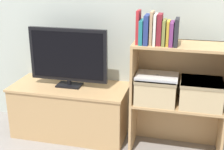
% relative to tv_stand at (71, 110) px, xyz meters
% --- Properties ---
extents(wall_back, '(10.00, 0.05, 2.40)m').
position_rel_tv_stand_xyz_m(wall_back, '(0.41, 0.26, 0.96)').
color(wall_back, '#B2BCB2').
rests_on(wall_back, ground_plane).
extents(tv_stand, '(1.05, 0.47, 0.48)m').
position_rel_tv_stand_xyz_m(tv_stand, '(0.00, 0.00, 0.00)').
color(tv_stand, tan).
rests_on(tv_stand, ground_plane).
extents(tv, '(0.70, 0.14, 0.52)m').
position_rel_tv_stand_xyz_m(tv, '(0.00, -0.00, 0.51)').
color(tv, black).
rests_on(tv, tv_stand).
extents(bookshelf_lower_tier, '(0.74, 0.33, 0.44)m').
position_rel_tv_stand_xyz_m(bookshelf_lower_tier, '(0.96, 0.00, 0.04)').
color(bookshelf_lower_tier, tan).
rests_on(bookshelf_lower_tier, ground_plane).
extents(bookshelf_upper_tier, '(0.74, 0.33, 0.49)m').
position_rel_tv_stand_xyz_m(bookshelf_upper_tier, '(0.96, 0.00, 0.51)').
color(bookshelf_upper_tier, tan).
rests_on(bookshelf_upper_tier, bookshelf_lower_tier).
extents(book_crimson, '(0.02, 0.12, 0.25)m').
position_rel_tv_stand_xyz_m(book_crimson, '(0.63, -0.12, 0.82)').
color(book_crimson, '#B22328').
rests_on(book_crimson, bookshelf_upper_tier).
extents(book_teal, '(0.03, 0.15, 0.18)m').
position_rel_tv_stand_xyz_m(book_teal, '(0.66, -0.12, 0.78)').
color(book_teal, '#1E7075').
rests_on(book_teal, bookshelf_upper_tier).
extents(book_navy, '(0.04, 0.16, 0.22)m').
position_rel_tv_stand_xyz_m(book_navy, '(0.69, -0.12, 0.80)').
color(book_navy, navy).
rests_on(book_navy, bookshelf_upper_tier).
extents(book_tan, '(0.02, 0.13, 0.25)m').
position_rel_tv_stand_xyz_m(book_tan, '(0.73, -0.12, 0.82)').
color(book_tan, tan).
rests_on(book_tan, bookshelf_upper_tier).
extents(book_ivory, '(0.02, 0.16, 0.23)m').
position_rel_tv_stand_xyz_m(book_ivory, '(0.76, -0.12, 0.81)').
color(book_ivory, silver).
rests_on(book_ivory, bookshelf_upper_tier).
extents(book_maroon, '(0.04, 0.12, 0.23)m').
position_rel_tv_stand_xyz_m(book_maroon, '(0.79, -0.12, 0.81)').
color(book_maroon, maroon).
rests_on(book_maroon, bookshelf_upper_tier).
extents(book_olive, '(0.02, 0.15, 0.19)m').
position_rel_tv_stand_xyz_m(book_olive, '(0.82, -0.12, 0.79)').
color(book_olive, olive).
rests_on(book_olive, bookshelf_upper_tier).
extents(book_mustard, '(0.02, 0.12, 0.18)m').
position_rel_tv_stand_xyz_m(book_mustard, '(0.85, -0.12, 0.78)').
color(book_mustard, gold).
rests_on(book_mustard, bookshelf_upper_tier).
extents(book_plum, '(0.03, 0.16, 0.18)m').
position_rel_tv_stand_xyz_m(book_plum, '(0.88, -0.12, 0.78)').
color(book_plum, '#6B2D66').
rests_on(book_plum, bookshelf_upper_tier).
extents(book_charcoal, '(0.03, 0.16, 0.20)m').
position_rel_tv_stand_xyz_m(book_charcoal, '(0.91, -0.12, 0.79)').
color(book_charcoal, '#232328').
rests_on(book_charcoal, bookshelf_upper_tier).
extents(storage_basket_left, '(0.33, 0.30, 0.21)m').
position_rel_tv_stand_xyz_m(storage_basket_left, '(0.78, -0.07, 0.32)').
color(storage_basket_left, tan).
rests_on(storage_basket_left, bookshelf_lower_tier).
extents(storage_basket_right, '(0.33, 0.30, 0.21)m').
position_rel_tv_stand_xyz_m(storage_basket_right, '(1.13, -0.07, 0.32)').
color(storage_basket_right, tan).
rests_on(storage_basket_right, bookshelf_lower_tier).
extents(laptop, '(0.34, 0.24, 0.02)m').
position_rel_tv_stand_xyz_m(laptop, '(0.78, -0.07, 0.42)').
color(laptop, white).
rests_on(laptop, storage_basket_left).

